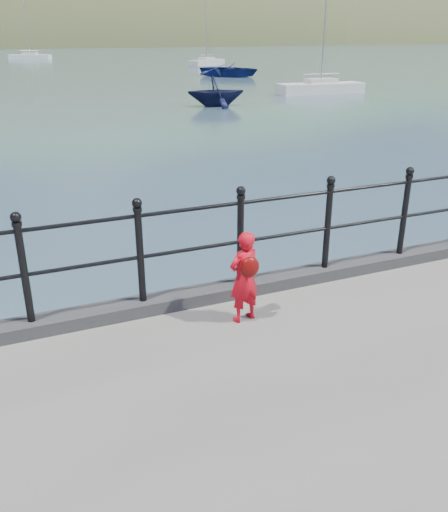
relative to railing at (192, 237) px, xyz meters
name	(u,v)px	position (x,y,z in m)	size (l,w,h in m)	color
ground	(191,367)	(0.00, 0.15, -1.82)	(600.00, 600.00, 0.00)	#2D4251
kerb	(193,297)	(0.00, 0.00, -0.75)	(60.00, 0.30, 0.15)	#28282B
railing	(192,237)	(0.00, 0.00, 0.00)	(18.11, 0.11, 1.20)	black
far_shore	(87,99)	(38.34, 239.56, -24.39)	(830.00, 200.00, 156.00)	#333A21
child	(244,277)	(0.37, -0.61, -0.30)	(0.42, 0.35, 1.03)	red
launch_blue	(230,70)	(20.04, 44.67, -1.20)	(4.31, 6.03, 1.25)	navy
launch_navy	(216,91)	(10.21, 24.21, -0.97)	(2.79, 3.24, 1.70)	black
sailboat_near	(321,89)	(19.55, 27.91, -1.48)	(6.16, 2.04, 8.38)	silver
sailboat_deep	(30,57)	(5.53, 89.92, -1.48)	(6.52, 4.25, 9.29)	white
sailboat_far	(207,63)	(24.69, 62.67, -1.48)	(5.92, 4.74, 8.66)	beige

